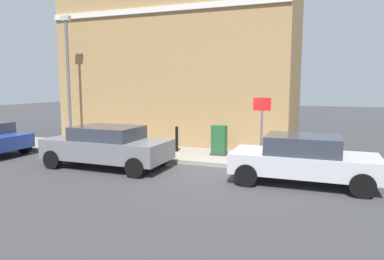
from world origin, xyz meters
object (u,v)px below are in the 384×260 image
object	(u,v)px
bollard_far_kerb	(128,140)
street_sign	(262,120)
car_grey	(107,146)
lamppost	(68,75)
bollard_near_cabinet	(177,138)
car_silver	(303,159)
utility_cabinet	(219,141)

from	to	relation	value
bollard_far_kerb	street_sign	size ratio (longest dim) A/B	0.45
car_grey	bollard_far_kerb	xyz separation A→B (m)	(1.57, 0.13, -0.06)
street_sign	lamppost	bearing A→B (deg)	83.50
car_grey	bollard_near_cabinet	xyz separation A→B (m)	(2.84, -1.41, -0.06)
car_silver	car_grey	size ratio (longest dim) A/B	0.93
lamppost	utility_cabinet	bearing A→B (deg)	-90.50
car_silver	bollard_near_cabinet	distance (m)	5.69
bollard_far_kerb	lamppost	distance (m)	4.71
car_grey	street_sign	world-z (taller)	street_sign
car_grey	bollard_far_kerb	world-z (taller)	car_grey
car_silver	street_sign	xyz separation A→B (m)	(1.58, 1.46, 0.92)
bollard_far_kerb	bollard_near_cabinet	bearing A→B (deg)	-50.46
bollard_near_cabinet	lamppost	world-z (taller)	lamppost
car_grey	bollard_near_cabinet	distance (m)	3.17
car_silver	bollard_far_kerb	size ratio (longest dim) A/B	3.91
utility_cabinet	lamppost	distance (m)	7.56
utility_cabinet	street_sign	xyz separation A→B (m)	(-0.95, -1.77, 0.98)
car_grey	bollard_far_kerb	distance (m)	1.57
utility_cabinet	lamppost	world-z (taller)	lamppost
utility_cabinet	bollard_far_kerb	size ratio (longest dim) A/B	1.11
car_grey	street_sign	size ratio (longest dim) A/B	1.90
car_grey	lamppost	xyz separation A→B (m)	(2.80, 3.86, 2.54)
car_silver	car_grey	world-z (taller)	car_grey
bollard_near_cabinet	lamppost	xyz separation A→B (m)	(-0.04, 5.27, 2.60)
street_sign	utility_cabinet	bearing A→B (deg)	61.82
car_silver	utility_cabinet	xyz separation A→B (m)	(2.53, 3.23, -0.06)
bollard_near_cabinet	lamppost	distance (m)	5.88
utility_cabinet	bollard_near_cabinet	distance (m)	1.82
car_grey	bollard_near_cabinet	bearing A→B (deg)	-115.38
utility_cabinet	street_sign	distance (m)	2.23
bollard_near_cabinet	street_sign	xyz separation A→B (m)	(-1.05, -3.59, 0.96)
car_silver	bollard_near_cabinet	size ratio (longest dim) A/B	3.91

